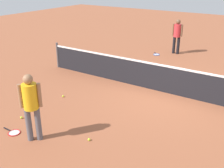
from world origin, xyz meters
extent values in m
plane|color=#9E5638|center=(0.00, 0.00, 0.00)|extent=(40.00, 40.00, 0.00)
cylinder|color=#4C4C51|center=(-5.00, 0.00, 0.54)|extent=(0.09, 0.09, 1.07)
cube|color=black|center=(0.00, 0.00, 0.46)|extent=(10.00, 0.02, 0.91)
cube|color=white|center=(0.00, 0.00, 0.94)|extent=(10.00, 0.04, 0.06)
cylinder|color=#595960|center=(-1.75, -4.42, 0.42)|extent=(0.20, 0.20, 0.85)
cylinder|color=#595960|center=(-1.58, -4.28, 0.42)|extent=(0.20, 0.20, 0.85)
cylinder|color=yellow|center=(-1.66, -4.35, 1.16)|extent=(0.48, 0.48, 0.62)
cylinder|color=#9E704C|center=(-1.83, -4.49, 1.18)|extent=(0.13, 0.13, 0.58)
cylinder|color=#9E704C|center=(-1.50, -4.21, 1.18)|extent=(0.13, 0.13, 0.58)
sphere|color=#9E704C|center=(-1.66, -4.35, 1.58)|extent=(0.32, 0.32, 0.23)
cylinder|color=black|center=(-1.63, 4.78, 0.42)|extent=(0.14, 0.14, 0.85)
cylinder|color=black|center=(-1.41, 4.78, 0.42)|extent=(0.14, 0.14, 0.85)
cylinder|color=red|center=(-1.52, 4.78, 1.16)|extent=(0.34, 0.34, 0.62)
cylinder|color=brown|center=(-1.73, 4.77, 1.18)|extent=(0.09, 0.09, 0.58)
cylinder|color=brown|center=(-1.30, 4.78, 1.18)|extent=(0.09, 0.09, 0.58)
sphere|color=brown|center=(-1.52, 4.78, 1.58)|extent=(0.23, 0.23, 0.23)
torus|color=red|center=(-2.32, -4.46, 0.01)|extent=(0.32, 0.32, 0.02)
cylinder|color=silver|center=(-2.32, -4.46, 0.01)|extent=(0.27, 0.27, 0.00)
cylinder|color=black|center=(-2.61, -4.45, 0.02)|extent=(0.28, 0.04, 0.03)
torus|color=blue|center=(-2.22, 4.04, 0.01)|extent=(0.44, 0.44, 0.02)
cylinder|color=silver|center=(-2.22, 4.04, 0.01)|extent=(0.37, 0.37, 0.00)
cylinder|color=black|center=(-2.40, 4.27, 0.02)|extent=(0.20, 0.24, 0.03)
sphere|color=#C6E033|center=(-2.77, -3.86, 0.03)|extent=(0.07, 0.07, 0.07)
sphere|color=#C6E033|center=(-2.75, -2.17, 0.03)|extent=(0.07, 0.07, 0.07)
sphere|color=#C6E033|center=(-0.52, -3.68, 0.03)|extent=(0.07, 0.07, 0.07)
camera|label=1|loc=(2.95, -8.02, 3.79)|focal=43.21mm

